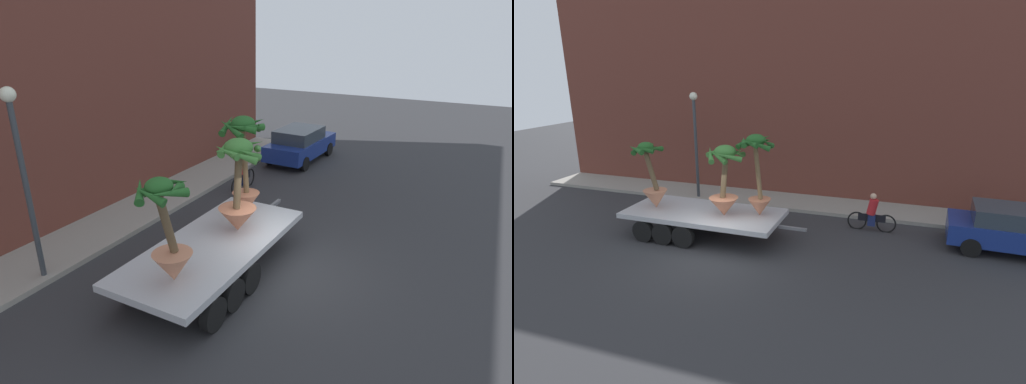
# 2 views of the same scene
# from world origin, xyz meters

# --- Properties ---
(ground_plane) EXTENTS (60.00, 60.00, 0.00)m
(ground_plane) POSITION_xyz_m (0.00, 0.00, 0.00)
(ground_plane) COLOR #2D2D30
(sidewalk) EXTENTS (24.00, 2.20, 0.15)m
(sidewalk) POSITION_xyz_m (0.00, 6.10, 0.07)
(sidewalk) COLOR gray
(sidewalk) RESTS_ON ground
(building_facade) EXTENTS (24.00, 1.20, 9.74)m
(building_facade) POSITION_xyz_m (0.00, 7.80, 4.87)
(building_facade) COLOR brown
(building_facade) RESTS_ON ground
(flatbed_trailer) EXTENTS (6.81, 2.59, 0.98)m
(flatbed_trailer) POSITION_xyz_m (-1.30, 1.46, 0.77)
(flatbed_trailer) COLOR #B7BABF
(flatbed_trailer) RESTS_ON ground
(potted_palm_rear) EXTENTS (1.51, 1.46, 2.55)m
(potted_palm_rear) POSITION_xyz_m (-0.11, 1.28, 2.16)
(potted_palm_rear) COLOR #C17251
(potted_palm_rear) RESTS_ON flatbed_trailer
(potted_palm_middle) EXTENTS (1.31, 1.32, 2.92)m
(potted_palm_middle) POSITION_xyz_m (0.98, 1.70, 2.51)
(potted_palm_middle) COLOR #C17251
(potted_palm_middle) RESTS_ON flatbed_trailer
(potted_palm_front) EXTENTS (1.29, 1.26, 2.48)m
(potted_palm_front) POSITION_xyz_m (-3.05, 1.28, 2.02)
(potted_palm_front) COLOR tan
(potted_palm_front) RESTS_ON flatbed_trailer
(cyclist) EXTENTS (1.84, 0.34, 1.54)m
(cyclist) POSITION_xyz_m (4.81, 3.93, 0.67)
(cyclist) COLOR black
(cyclist) RESTS_ON ground
(parked_car) EXTENTS (4.43, 2.15, 1.58)m
(parked_car) POSITION_xyz_m (9.56, 3.50, 0.83)
(parked_car) COLOR navy
(parked_car) RESTS_ON ground
(street_lamp) EXTENTS (0.36, 0.36, 4.83)m
(street_lamp) POSITION_xyz_m (-3.33, 5.30, 3.23)
(street_lamp) COLOR #383D42
(street_lamp) RESTS_ON sidewalk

